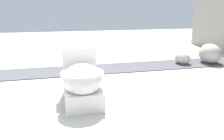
{
  "coord_description": "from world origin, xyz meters",
  "views": [
    {
      "loc": [
        1.99,
        -0.24,
        0.88
      ],
      "look_at": [
        -0.01,
        0.24,
        0.3
      ],
      "focal_mm": 35.0,
      "sensor_mm": 36.0,
      "label": 1
    }
  ],
  "objects": [
    {
      "name": "ground_plane",
      "position": [
        0.0,
        0.0,
        0.0
      ],
      "size": [
        14.0,
        14.0,
        0.0
      ],
      "primitive_type": "plane",
      "color": "#B7B2A8"
    },
    {
      "name": "gravel_strip",
      "position": [
        -1.12,
        0.5,
        0.01
      ],
      "size": [
        0.56,
        8.0,
        0.01
      ],
      "primitive_type": "cube",
      "color": "#4C4C51",
      "rests_on": "ground"
    },
    {
      "name": "toilet",
      "position": [
        -0.0,
        -0.06,
        0.22
      ],
      "size": [
        0.63,
        0.39,
        0.52
      ],
      "rotation": [
        0.0,
        0.0,
        -0.0
      ],
      "color": "white",
      "rests_on": "ground"
    },
    {
      "name": "boulder_near",
      "position": [
        -1.12,
        1.69,
        0.1
      ],
      "size": [
        0.31,
        0.25,
        0.21
      ],
      "primitive_type": "ellipsoid",
      "rotation": [
        0.0,
        0.0,
        3.07
      ],
      "color": "#B7B2AD",
      "rests_on": "ground"
    },
    {
      "name": "boulder_far",
      "position": [
        -1.07,
        2.16,
        0.16
      ],
      "size": [
        0.47,
        0.38,
        0.33
      ],
      "primitive_type": "ellipsoid",
      "rotation": [
        0.0,
        0.0,
        3.0
      ],
      "color": "#ADA899",
      "rests_on": "ground"
    }
  ]
}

